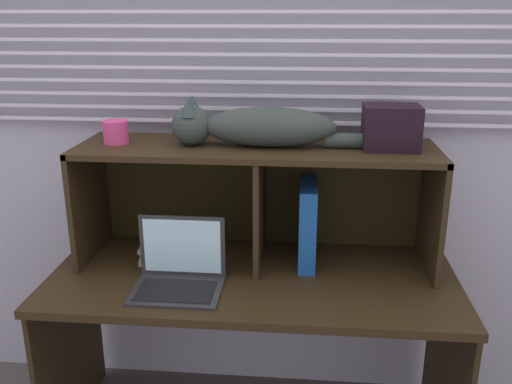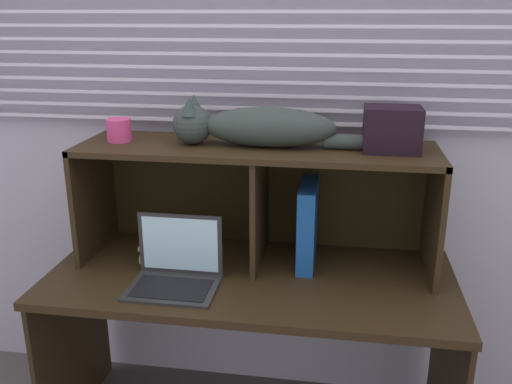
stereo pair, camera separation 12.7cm
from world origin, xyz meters
TOP-DOWN VIEW (x-y plane):
  - back_panel_with_blinds at (0.00, 0.55)m, footprint 4.40×0.08m
  - desk at (0.00, 0.18)m, footprint 1.48×0.66m
  - hutch_shelf_unit at (0.00, 0.35)m, footprint 1.32×0.38m
  - cat at (-0.00, 0.31)m, footprint 0.83×0.16m
  - laptop at (-0.25, 0.07)m, footprint 0.31×0.23m
  - binder_upright at (0.20, 0.31)m, footprint 0.06×0.26m
  - book_stack at (-0.34, 0.31)m, footprint 0.18×0.24m
  - small_basket at (-0.52, 0.31)m, footprint 0.09×0.09m
  - storage_box at (0.48, 0.31)m, footprint 0.20×0.15m

SIDE VIEW (x-z plane):
  - desk at x=0.00m, z-range 0.22..0.93m
  - book_stack at x=-0.34m, z-range 0.71..0.78m
  - laptop at x=-0.25m, z-range 0.64..0.88m
  - binder_upright at x=0.20m, z-range 0.71..1.02m
  - hutch_shelf_unit at x=0.00m, z-range 0.80..1.25m
  - small_basket at x=-0.52m, z-range 1.16..1.24m
  - cat at x=0.00m, z-range 1.14..1.32m
  - storage_box at x=0.48m, z-range 1.16..1.31m
  - back_panel_with_blinds at x=0.00m, z-range 0.00..2.50m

